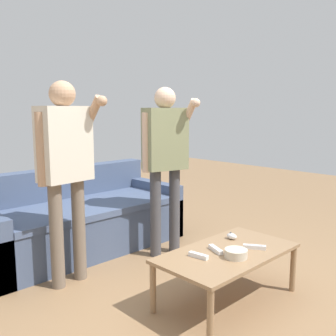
{
  "coord_description": "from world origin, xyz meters",
  "views": [
    {
      "loc": [
        -2.09,
        -1.72,
        1.4
      ],
      "look_at": [
        -0.05,
        0.4,
        0.95
      ],
      "focal_mm": 40.64,
      "sensor_mm": 36.0,
      "label": 1
    }
  ],
  "objects_px": {
    "game_remote_nunchuk": "(232,236)",
    "snack_bowl": "(236,254)",
    "player_left": "(65,159)",
    "game_remote_wand_near": "(198,256)",
    "game_remote_wand_far": "(216,249)",
    "game_remote_wand_spare": "(254,247)",
    "player_right": "(165,151)",
    "couch": "(80,221)",
    "coffee_table": "(227,257)"
  },
  "relations": [
    {
      "from": "player_left",
      "to": "game_remote_nunchuk",
      "type": "bearing_deg",
      "value": -45.93
    },
    {
      "from": "couch",
      "to": "player_right",
      "type": "relative_size",
      "value": 1.25
    },
    {
      "from": "couch",
      "to": "game_remote_nunchuk",
      "type": "distance_m",
      "value": 1.64
    },
    {
      "from": "game_remote_wand_far",
      "to": "snack_bowl",
      "type": "bearing_deg",
      "value": -86.42
    },
    {
      "from": "couch",
      "to": "game_remote_wand_near",
      "type": "height_order",
      "value": "couch"
    },
    {
      "from": "player_left",
      "to": "game_remote_wand_near",
      "type": "distance_m",
      "value": 1.26
    },
    {
      "from": "player_right",
      "to": "game_remote_wand_far",
      "type": "relative_size",
      "value": 9.92
    },
    {
      "from": "game_remote_nunchuk",
      "to": "player_left",
      "type": "relative_size",
      "value": 0.05
    },
    {
      "from": "snack_bowl",
      "to": "player_left",
      "type": "distance_m",
      "value": 1.47
    },
    {
      "from": "game_remote_wand_near",
      "to": "game_remote_wand_far",
      "type": "bearing_deg",
      "value": -3.22
    },
    {
      "from": "couch",
      "to": "snack_bowl",
      "type": "distance_m",
      "value": 1.83
    },
    {
      "from": "snack_bowl",
      "to": "couch",
      "type": "bearing_deg",
      "value": 94.17
    },
    {
      "from": "player_left",
      "to": "game_remote_wand_spare",
      "type": "relative_size",
      "value": 10.29
    },
    {
      "from": "game_remote_wand_far",
      "to": "game_remote_wand_near",
      "type": "bearing_deg",
      "value": 176.78
    },
    {
      "from": "player_right",
      "to": "player_left",
      "type": "bearing_deg",
      "value": 174.94
    },
    {
      "from": "snack_bowl",
      "to": "player_left",
      "type": "height_order",
      "value": "player_left"
    },
    {
      "from": "coffee_table",
      "to": "game_remote_nunchuk",
      "type": "relative_size",
      "value": 12.06
    },
    {
      "from": "coffee_table",
      "to": "player_right",
      "type": "bearing_deg",
      "value": 72.27
    },
    {
      "from": "player_left",
      "to": "game_remote_wand_far",
      "type": "height_order",
      "value": "player_left"
    },
    {
      "from": "game_remote_nunchuk",
      "to": "game_remote_wand_spare",
      "type": "height_order",
      "value": "game_remote_nunchuk"
    },
    {
      "from": "game_remote_wand_far",
      "to": "player_right",
      "type": "bearing_deg",
      "value": 67.68
    },
    {
      "from": "coffee_table",
      "to": "snack_bowl",
      "type": "xyz_separation_m",
      "value": [
        -0.06,
        -0.11,
        0.07
      ]
    },
    {
      "from": "snack_bowl",
      "to": "game_remote_nunchuk",
      "type": "xyz_separation_m",
      "value": [
        0.29,
        0.25,
        -0.01
      ]
    },
    {
      "from": "snack_bowl",
      "to": "player_right",
      "type": "distance_m",
      "value": 1.3
    },
    {
      "from": "game_remote_nunchuk",
      "to": "game_remote_wand_far",
      "type": "distance_m",
      "value": 0.31
    },
    {
      "from": "snack_bowl",
      "to": "player_right",
      "type": "xyz_separation_m",
      "value": [
        0.37,
        1.1,
        0.59
      ]
    },
    {
      "from": "coffee_table",
      "to": "game_remote_nunchuk",
      "type": "bearing_deg",
      "value": 30.45
    },
    {
      "from": "game_remote_nunchuk",
      "to": "snack_bowl",
      "type": "bearing_deg",
      "value": -139.04
    },
    {
      "from": "game_remote_wand_near",
      "to": "game_remote_wand_far",
      "type": "relative_size",
      "value": 0.93
    },
    {
      "from": "player_right",
      "to": "snack_bowl",
      "type": "bearing_deg",
      "value": -108.64
    },
    {
      "from": "player_right",
      "to": "couch",
      "type": "bearing_deg",
      "value": 124.76
    },
    {
      "from": "game_remote_wand_near",
      "to": "game_remote_nunchuk",
      "type": "bearing_deg",
      "value": 8.33
    },
    {
      "from": "player_right",
      "to": "game_remote_wand_spare",
      "type": "height_order",
      "value": "player_right"
    },
    {
      "from": "coffee_table",
      "to": "game_remote_wand_spare",
      "type": "relative_size",
      "value": 6.76
    },
    {
      "from": "coffee_table",
      "to": "game_remote_wand_far",
      "type": "relative_size",
      "value": 6.57
    },
    {
      "from": "couch",
      "to": "game_remote_wand_spare",
      "type": "xyz_separation_m",
      "value": [
        0.37,
        -1.82,
        0.12
      ]
    },
    {
      "from": "coffee_table",
      "to": "player_left",
      "type": "relative_size",
      "value": 0.66
    },
    {
      "from": "snack_bowl",
      "to": "game_remote_wand_near",
      "type": "height_order",
      "value": "snack_bowl"
    },
    {
      "from": "coffee_table",
      "to": "snack_bowl",
      "type": "distance_m",
      "value": 0.15
    },
    {
      "from": "player_right",
      "to": "game_remote_wand_far",
      "type": "bearing_deg",
      "value": -112.32
    },
    {
      "from": "game_remote_wand_near",
      "to": "game_remote_wand_spare",
      "type": "bearing_deg",
      "value": -22.66
    },
    {
      "from": "game_remote_nunchuk",
      "to": "game_remote_wand_spare",
      "type": "distance_m",
      "value": 0.25
    },
    {
      "from": "coffee_table",
      "to": "game_remote_wand_far",
      "type": "bearing_deg",
      "value": 139.28
    },
    {
      "from": "game_remote_nunchuk",
      "to": "game_remote_wand_far",
      "type": "height_order",
      "value": "game_remote_nunchuk"
    },
    {
      "from": "couch",
      "to": "game_remote_wand_far",
      "type": "bearing_deg",
      "value": -85.76
    },
    {
      "from": "game_remote_nunchuk",
      "to": "player_right",
      "type": "distance_m",
      "value": 1.04
    },
    {
      "from": "game_remote_wand_far",
      "to": "game_remote_wand_spare",
      "type": "xyz_separation_m",
      "value": [
        0.24,
        -0.17,
        -0.0
      ]
    },
    {
      "from": "snack_bowl",
      "to": "player_left",
      "type": "xyz_separation_m",
      "value": [
        -0.62,
        1.19,
        0.6
      ]
    },
    {
      "from": "couch",
      "to": "game_remote_wand_far",
      "type": "distance_m",
      "value": 1.66
    },
    {
      "from": "couch",
      "to": "game_remote_wand_far",
      "type": "relative_size",
      "value": 12.4
    }
  ]
}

